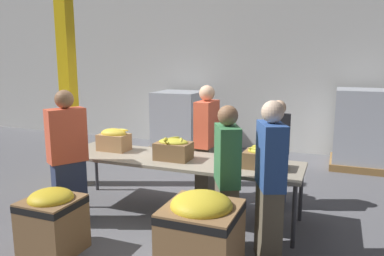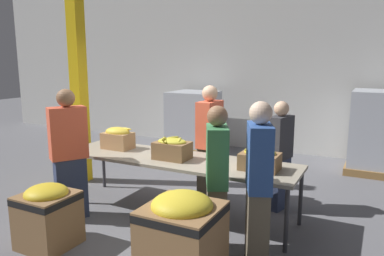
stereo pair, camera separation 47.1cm
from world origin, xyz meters
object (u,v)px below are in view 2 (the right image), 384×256
(volunteer_2, at_px, (217,181))
(support_pillar, at_px, (78,63))
(volunteer_3, at_px, (209,144))
(banana_box_2, at_px, (260,159))
(donation_bin_0, at_px, (48,214))
(volunteer_0, at_px, (69,155))
(volunteer_1, at_px, (258,185))
(pallet_stack_0, at_px, (378,133))
(sorting_table, at_px, (176,161))
(banana_box_0, at_px, (118,138))
(pallet_stack_1, at_px, (193,122))
(volunteer_4, at_px, (279,156))
(donation_bin_1, at_px, (182,238))
(banana_box_1, at_px, (172,148))

(volunteer_2, relative_size, support_pillar, 0.40)
(volunteer_3, relative_size, support_pillar, 0.42)
(banana_box_2, relative_size, donation_bin_0, 0.64)
(banana_box_2, relative_size, volunteer_0, 0.27)
(volunteer_0, xyz_separation_m, volunteer_2, (2.04, 0.04, -0.05))
(volunteer_1, height_order, donation_bin_0, volunteer_1)
(volunteer_1, bearing_deg, donation_bin_0, 85.27)
(volunteer_3, xyz_separation_m, pallet_stack_0, (2.19, 2.61, -0.10))
(sorting_table, bearing_deg, banana_box_0, 175.53)
(pallet_stack_0, relative_size, pallet_stack_1, 1.12)
(volunteer_3, xyz_separation_m, volunteer_4, (1.01, 0.11, -0.09))
(volunteer_3, bearing_deg, donation_bin_1, 20.98)
(banana_box_2, xyz_separation_m, support_pillar, (-3.24, 0.50, 1.09))
(support_pillar, relative_size, pallet_stack_0, 2.66)
(volunteer_3, bearing_deg, banana_box_0, -60.12)
(donation_bin_0, bearing_deg, volunteer_1, 18.12)
(banana_box_2, relative_size, volunteer_1, 0.27)
(banana_box_1, distance_m, volunteer_2, 1.12)
(banana_box_0, xyz_separation_m, volunteer_1, (2.36, -0.80, -0.10))
(sorting_table, distance_m, pallet_stack_1, 3.59)
(donation_bin_1, bearing_deg, banana_box_2, 79.30)
(volunteer_3, bearing_deg, support_pillar, -82.21)
(donation_bin_0, height_order, donation_bin_1, donation_bin_1)
(sorting_table, height_order, volunteer_3, volunteer_3)
(volunteer_1, distance_m, donation_bin_1, 0.92)
(sorting_table, xyz_separation_m, support_pillar, (-2.11, 0.49, 1.27))
(volunteer_4, distance_m, support_pillar, 3.53)
(volunteer_1, relative_size, support_pillar, 0.42)
(banana_box_2, bearing_deg, pallet_stack_1, 127.54)
(volunteer_0, distance_m, donation_bin_1, 2.17)
(volunteer_0, xyz_separation_m, donation_bin_1, (2.02, -0.69, -0.36))
(volunteer_1, height_order, donation_bin_1, volunteer_1)
(volunteer_3, bearing_deg, donation_bin_0, -22.33)
(banana_box_2, bearing_deg, volunteer_3, 144.27)
(sorting_table, relative_size, support_pillar, 0.81)
(donation_bin_1, bearing_deg, volunteer_4, 82.05)
(volunteer_3, bearing_deg, banana_box_1, -11.87)
(sorting_table, height_order, pallet_stack_0, pallet_stack_0)
(sorting_table, xyz_separation_m, volunteer_4, (1.18, 0.79, 0.02))
(donation_bin_1, distance_m, pallet_stack_1, 5.26)
(banana_box_0, xyz_separation_m, volunteer_0, (-0.14, -0.82, -0.09))
(volunteer_2, height_order, volunteer_3, volunteer_3)
(volunteer_3, distance_m, donation_bin_1, 2.26)
(pallet_stack_0, bearing_deg, banana_box_2, -110.35)
(banana_box_0, distance_m, volunteer_1, 2.50)
(banana_box_0, bearing_deg, banana_box_2, -2.29)
(volunteer_1, relative_size, volunteer_2, 1.04)
(banana_box_0, height_order, volunteer_2, volunteer_2)
(volunteer_0, relative_size, donation_bin_0, 2.37)
(banana_box_2, bearing_deg, volunteer_1, -73.92)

